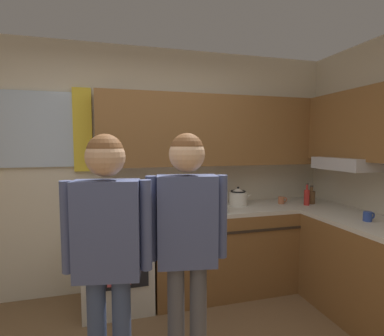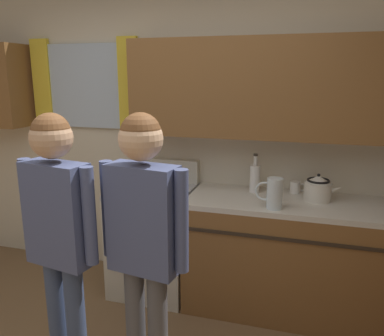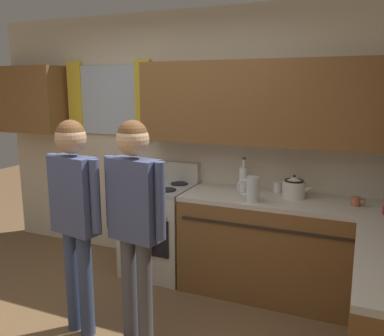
% 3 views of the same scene
% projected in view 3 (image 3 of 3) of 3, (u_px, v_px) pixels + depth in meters
% --- Properties ---
extents(back_wall_unit, '(4.60, 0.42, 2.60)m').
position_uv_depth(back_wall_unit, '(193.00, 126.00, 4.00)').
color(back_wall_unit, beige).
rests_on(back_wall_unit, ground).
extents(kitchen_counter_run, '(2.11, 1.95, 0.90)m').
position_uv_depth(kitchen_counter_run, '(332.00, 274.00, 3.07)').
color(kitchen_counter_run, brown).
rests_on(kitchen_counter_run, ground).
extents(stove_oven, '(0.63, 0.67, 1.10)m').
position_uv_depth(stove_oven, '(160.00, 227.00, 4.05)').
color(stove_oven, beige).
rests_on(stove_oven, ground).
extents(bottle_milk_white, '(0.08, 0.08, 0.31)m').
position_uv_depth(bottle_milk_white, '(243.00, 178.00, 3.76)').
color(bottle_milk_white, white).
rests_on(bottle_milk_white, kitchen_counter_run).
extents(cup_terracotta, '(0.11, 0.07, 0.08)m').
position_uv_depth(cup_terracotta, '(356.00, 201.00, 3.28)').
color(cup_terracotta, '#B76642').
rests_on(cup_terracotta, kitchen_counter_run).
extents(mug_ceramic_white, '(0.13, 0.08, 0.09)m').
position_uv_depth(mug_ceramic_white, '(278.00, 187.00, 3.71)').
color(mug_ceramic_white, white).
rests_on(mug_ceramic_white, kitchen_counter_run).
extents(stovetop_kettle, '(0.27, 0.20, 0.21)m').
position_uv_depth(stovetop_kettle, '(294.00, 187.00, 3.51)').
color(stovetop_kettle, silver).
rests_on(stovetop_kettle, kitchen_counter_run).
extents(water_pitcher, '(0.19, 0.11, 0.22)m').
position_uv_depth(water_pitcher, '(252.00, 189.00, 3.37)').
color(water_pitcher, silver).
rests_on(water_pitcher, kitchen_counter_run).
extents(adult_left, '(0.50, 0.22, 1.63)m').
position_uv_depth(adult_left, '(75.00, 203.00, 2.91)').
color(adult_left, '#38476B').
rests_on(adult_left, ground).
extents(adult_in_plaid, '(0.50, 0.22, 1.64)m').
position_uv_depth(adult_in_plaid, '(135.00, 208.00, 2.76)').
color(adult_in_plaid, '#4C4C51').
rests_on(adult_in_plaid, ground).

